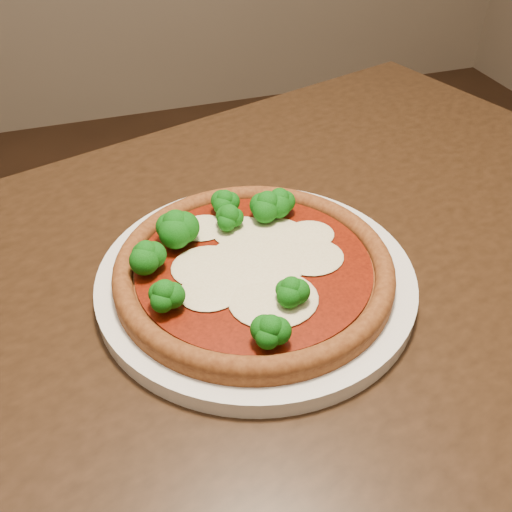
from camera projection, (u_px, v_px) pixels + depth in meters
name	position (u px, v px, depth m)	size (l,w,h in m)	color
dining_table	(271.00, 352.00, 0.67)	(1.29, 1.05, 0.75)	black
plate	(256.00, 279.00, 0.59)	(0.33, 0.33, 0.02)	white
pizza	(250.00, 263.00, 0.57)	(0.28, 0.28, 0.06)	brown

